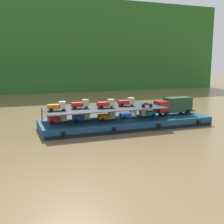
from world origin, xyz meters
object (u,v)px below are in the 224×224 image
Objects in this scene: mini_truck_lower_stern at (58,118)px; mini_truck_upper_bow at (126,102)px; mini_truck_lower_fore at (128,114)px; mini_truck_upper_fore at (106,104)px; cargo_barge at (126,122)px; mini_truck_lower_mid at (107,116)px; mini_truck_lower_bow at (147,113)px; mini_truck_upper_stern at (57,106)px; covered_lorry at (174,105)px; mini_truck_lower_aft at (81,117)px; motorcycle_upper_port at (147,105)px; mini_truck_upper_mid at (80,104)px.

mini_truck_lower_stern is 11.76m from mini_truck_upper_bow.
mini_truck_lower_stern is 11.67m from mini_truck_lower_fore.
mini_truck_upper_fore reaches higher than mini_truck_lower_stern.
mini_truck_lower_mid is (-3.62, -0.54, 1.44)m from cargo_barge.
mini_truck_lower_bow reaches higher than cargo_barge.
mini_truck_upper_stern is (-0.16, -0.47, 2.00)m from mini_truck_lower_stern.
cargo_barge is at bearing 148.03° from mini_truck_lower_fore.
covered_lorry is 16.93m from mini_truck_lower_aft.
mini_truck_upper_fore reaches higher than motorcycle_upper_port.
mini_truck_upper_stern is at bearing 171.95° from motorcycle_upper_port.
mini_truck_lower_bow is (-5.46, -0.17, -1.00)m from covered_lorry.
mini_truck_lower_bow is at bearing -178.17° from covered_lorry.
mini_truck_lower_stern is 7.78m from mini_truck_lower_mid.
mini_truck_lower_stern is 2.06m from mini_truck_upper_stern.
mini_truck_lower_bow is 1.44× the size of motorcycle_upper_port.
mini_truck_upper_stern is 1.00× the size of mini_truck_upper_fore.
covered_lorry is (9.29, -0.00, 2.45)m from cargo_barge.
mini_truck_lower_fore is 4.47m from mini_truck_upper_fore.
mini_truck_lower_mid is at bearing -12.37° from mini_truck_lower_aft.
motorcycle_upper_port is (2.69, -2.27, 3.18)m from cargo_barge.
mini_truck_lower_bow is at bearing 61.38° from motorcycle_upper_port.
mini_truck_upper_stern is at bearing -109.15° from mini_truck_lower_stern.
motorcycle_upper_port is (6.31, -1.73, 1.74)m from mini_truck_lower_mid.
cargo_barge is 3.93m from mini_truck_lower_mid.
mini_truck_upper_bow reaches higher than mini_truck_lower_aft.
mini_truck_lower_aft and mini_truck_lower_fore have the same top height.
mini_truck_lower_aft is at bearing 176.22° from mini_truck_lower_fore.
mini_truck_lower_stern is 15.20m from mini_truck_lower_bow.
mini_truck_lower_aft and mini_truck_lower_mid have the same top height.
mini_truck_upper_mid reaches higher than covered_lorry.
mini_truck_upper_bow reaches higher than mini_truck_lower_mid.
covered_lorry is at bearing -0.02° from cargo_barge.
mini_truck_upper_stern is at bearing -179.65° from mini_truck_lower_fore.
cargo_barge is at bearing 179.98° from covered_lorry.
mini_truck_lower_mid is 1.00× the size of mini_truck_upper_mid.
mini_truck_lower_bow is at bearing -4.13° from mini_truck_upper_mid.
mini_truck_lower_fore is 2.10m from mini_truck_upper_bow.
cargo_barge is at bearing 5.14° from mini_truck_upper_fore.
motorcycle_upper_port is at bearing -16.86° from mini_truck_upper_fore.
mini_truck_lower_stern is 3.75m from mini_truck_lower_aft.
mini_truck_upper_mid reaches higher than motorcycle_upper_port.
mini_truck_lower_fore is (-8.99, -0.18, -1.00)m from covered_lorry.
mini_truck_lower_fore is at bearing -3.78° from mini_truck_lower_aft.
mini_truck_lower_stern and mini_truck_lower_aft have the same top height.
covered_lorry is at bearing -0.61° from mini_truck_lower_stern.
mini_truck_lower_aft reaches higher than cargo_barge.
mini_truck_upper_mid is 7.92m from mini_truck_upper_bow.
cargo_barge is 10.33× the size of mini_truck_upper_fore.
mini_truck_upper_bow is at bearing 64.26° from cargo_barge.
mini_truck_upper_mid is at bearing 104.78° from mini_truck_lower_aft.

